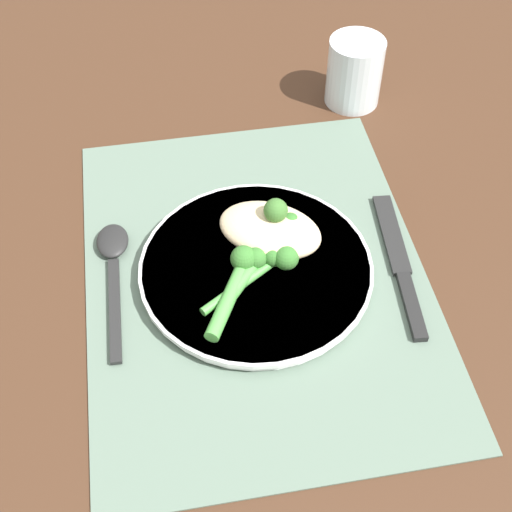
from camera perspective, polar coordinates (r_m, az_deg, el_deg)
ground_plane at (r=0.74m, az=0.00°, el=-1.66°), size 3.00×3.00×0.00m
placemat at (r=0.74m, az=0.00°, el=-1.56°), size 0.46×0.35×0.00m
plate at (r=0.73m, az=0.00°, el=-1.05°), size 0.24×0.24×0.01m
chicken_fillet at (r=0.74m, az=1.13°, el=2.12°), size 0.12×0.13×0.03m
pesto_dollop_primary at (r=0.73m, az=1.59°, el=3.67°), size 0.03×0.03×0.03m
broccoli_stalk_left at (r=0.74m, az=1.51°, el=1.43°), size 0.10×0.10×0.03m
broccoli_stalk_right at (r=0.72m, az=1.32°, el=-0.62°), size 0.07×0.11×0.03m
broccoli_stalk_rear at (r=0.71m, az=-1.21°, el=-1.48°), size 0.10×0.08×0.03m
knife at (r=0.76m, az=11.45°, el=-0.67°), size 0.20×0.03×0.01m
spoon at (r=0.76m, az=-11.37°, el=-0.02°), size 0.18×0.04×0.01m
water_glass at (r=0.94m, az=7.89°, el=14.38°), size 0.07×0.07×0.09m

